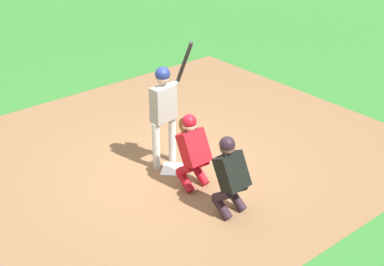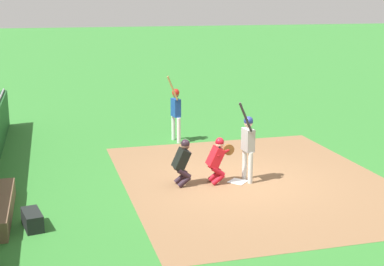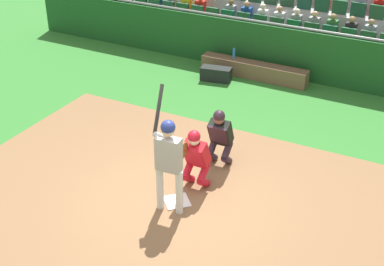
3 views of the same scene
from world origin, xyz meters
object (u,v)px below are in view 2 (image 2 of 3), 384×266
Objects in this scene: catcher_crouching at (218,158)px; dugout_bench at (3,208)px; home_plate_marker at (238,181)px; equipment_duffel_bag at (32,220)px; batter_at_plate at (248,141)px; on_deck_batter at (176,109)px; home_plate_umpire at (183,160)px.

dugout_bench is at bearing -78.58° from catcher_crouching.
equipment_duffel_bag is at bearing -70.83° from home_plate_marker.
home_plate_marker is 0.14× the size of dugout_bench.
catcher_crouching is (-0.07, -0.83, -0.42)m from batter_at_plate.
batter_at_plate is 0.74× the size of dugout_bench.
dugout_bench is 7.94m from on_deck_batter.
dugout_bench is 3.71× the size of equipment_duffel_bag.
home_plate_umpire is (-0.05, -0.95, -0.02)m from catcher_crouching.
home_plate_umpire reaches higher than equipment_duffel_bag.
batter_at_plate is 0.93m from catcher_crouching.
home_plate_marker is at bearing 99.76° from dugout_bench.
batter_at_plate is 6.45m from dugout_bench.
catcher_crouching is 0.95m from home_plate_umpire.
on_deck_batter reaches higher than dugout_bench.
home_plate_umpire is at bearing -92.97° from catcher_crouching.
catcher_crouching is at bearing -94.67° from batter_at_plate.
home_plate_umpire is 4.68m from dugout_bench.
home_plate_umpire is at bearing 104.33° from dugout_bench.
equipment_duffel_bag reaches higher than home_plate_marker.
home_plate_marker is at bearing 83.30° from catcher_crouching.
home_plate_marker is 0.90m from catcher_crouching.
home_plate_marker is 1.15m from batter_at_plate.
batter_at_plate is 4.83m from on_deck_batter.
catcher_crouching is 1.55× the size of equipment_duffel_bag.
home_plate_marker is 1.67m from home_plate_umpire.
on_deck_batter reaches higher than home_plate_marker.
dugout_bench reaches higher than equipment_duffel_bag.
home_plate_umpire is 1.55× the size of equipment_duffel_bag.
home_plate_umpire is 4.72m from on_deck_batter.
batter_at_plate is at bearing 85.33° from catcher_crouching.
equipment_duffel_bag is at bearing -62.75° from home_plate_umpire.
home_plate_umpire is 4.35m from equipment_duffel_bag.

